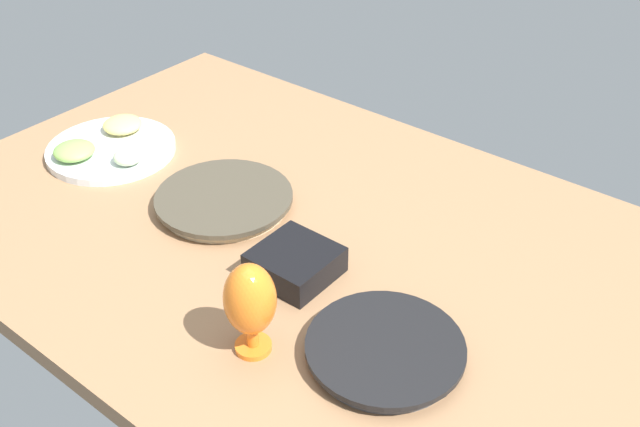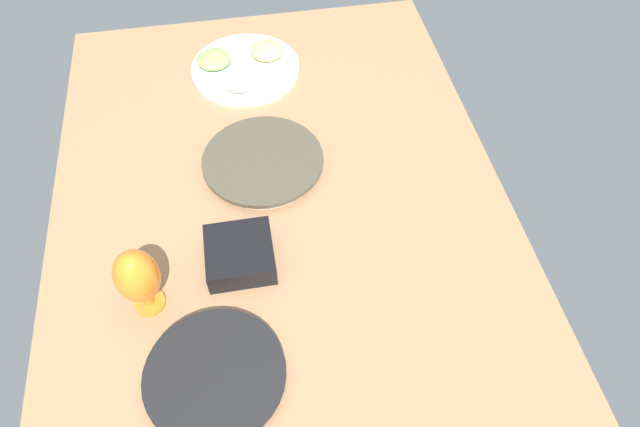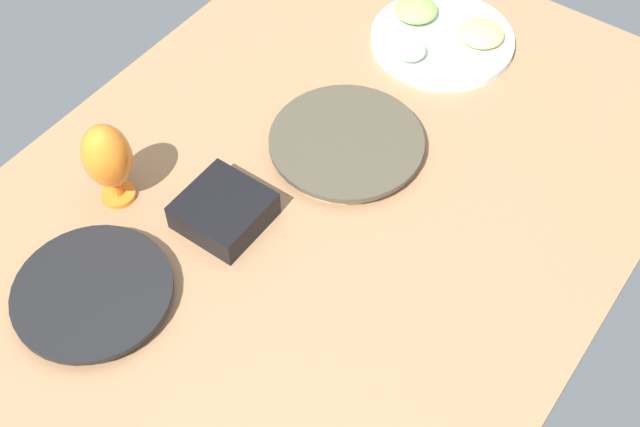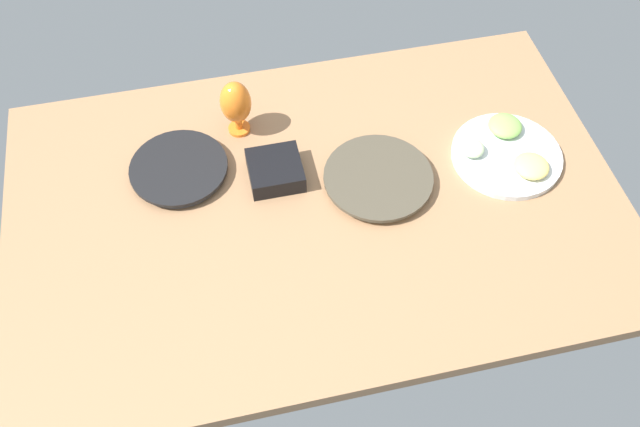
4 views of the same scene
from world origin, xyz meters
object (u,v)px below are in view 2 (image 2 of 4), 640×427
Objects in this scene: dinner_plate_right at (215,376)px; fruit_platter at (244,66)px; hurricane_glass_orange at (138,277)px; square_bowl_black at (240,254)px; dinner_plate_left at (263,162)px.

dinner_plate_right is 88.90cm from fruit_platter.
fruit_platter is 1.73× the size of hurricane_glass_orange.
hurricane_glass_orange is 1.23× the size of square_bowl_black.
fruit_platter is (-36.70, -1.16, 0.19)cm from dinner_plate_left.
dinner_plate_left is 36.71cm from fruit_platter.
hurricane_glass_orange is (33.20, -26.73, 8.85)cm from dinner_plate_left.
square_bowl_black is at bearing 110.23° from hurricane_glass_orange.
dinner_plate_left is 53.23cm from dinner_plate_right.
dinner_plate_right is 0.87× the size of fruit_platter.
fruit_platter is (-87.87, 13.49, 0.22)cm from dinner_plate_right.
square_bowl_black reaches higher than dinner_plate_left.
square_bowl_black is at bearing 164.59° from dinner_plate_right.
dinner_plate_right is at bearing -15.97° from dinner_plate_left.
hurricane_glass_orange is at bearing -69.77° from square_bowl_black.
fruit_platter is 74.93cm from hurricane_glass_orange.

